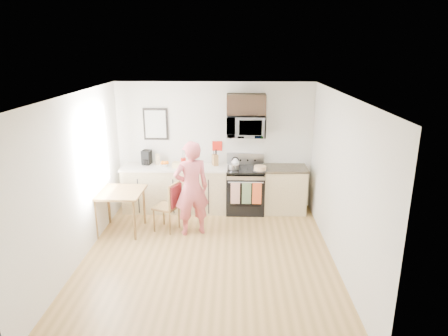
{
  "coord_description": "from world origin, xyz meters",
  "views": [
    {
      "loc": [
        0.41,
        -5.69,
        3.25
      ],
      "look_at": [
        0.23,
        1.0,
        1.22
      ],
      "focal_mm": 32.0,
      "sensor_mm": 36.0,
      "label": 1
    }
  ],
  "objects_px": {
    "microwave": "(246,126)",
    "dining_table": "(120,196)",
    "person": "(192,189)",
    "cake": "(260,169)",
    "range": "(245,191)",
    "chair": "(172,200)"
  },
  "relations": [
    {
      "from": "person",
      "to": "chair",
      "type": "distance_m",
      "value": 0.46
    },
    {
      "from": "dining_table",
      "to": "chair",
      "type": "xyz_separation_m",
      "value": [
        0.94,
        0.03,
        -0.09
      ]
    },
    {
      "from": "range",
      "to": "cake",
      "type": "xyz_separation_m",
      "value": [
        0.28,
        -0.18,
        0.53
      ]
    },
    {
      "from": "range",
      "to": "microwave",
      "type": "xyz_separation_m",
      "value": [
        -0.0,
        0.1,
        1.32
      ]
    },
    {
      "from": "range",
      "to": "dining_table",
      "type": "bearing_deg",
      "value": -156.09
    },
    {
      "from": "range",
      "to": "person",
      "type": "relative_size",
      "value": 0.67
    },
    {
      "from": "person",
      "to": "microwave",
      "type": "bearing_deg",
      "value": -149.07
    },
    {
      "from": "chair",
      "to": "cake",
      "type": "xyz_separation_m",
      "value": [
        1.62,
        0.8,
        0.37
      ]
    },
    {
      "from": "person",
      "to": "cake",
      "type": "xyz_separation_m",
      "value": [
        1.25,
        0.88,
        0.11
      ]
    },
    {
      "from": "microwave",
      "to": "cake",
      "type": "xyz_separation_m",
      "value": [
        0.28,
        -0.29,
        -0.79
      ]
    },
    {
      "from": "microwave",
      "to": "dining_table",
      "type": "xyz_separation_m",
      "value": [
        -2.28,
        -1.12,
        -1.07
      ]
    },
    {
      "from": "range",
      "to": "microwave",
      "type": "relative_size",
      "value": 1.53
    },
    {
      "from": "person",
      "to": "dining_table",
      "type": "height_order",
      "value": "person"
    },
    {
      "from": "dining_table",
      "to": "range",
      "type": "bearing_deg",
      "value": 23.91
    },
    {
      "from": "dining_table",
      "to": "cake",
      "type": "bearing_deg",
      "value": 17.89
    },
    {
      "from": "microwave",
      "to": "chair",
      "type": "height_order",
      "value": "microwave"
    },
    {
      "from": "microwave",
      "to": "chair",
      "type": "relative_size",
      "value": 0.82
    },
    {
      "from": "chair",
      "to": "cake",
      "type": "relative_size",
      "value": 3.18
    },
    {
      "from": "cake",
      "to": "person",
      "type": "bearing_deg",
      "value": -145.0
    },
    {
      "from": "range",
      "to": "cake",
      "type": "height_order",
      "value": "range"
    },
    {
      "from": "microwave",
      "to": "cake",
      "type": "height_order",
      "value": "microwave"
    },
    {
      "from": "dining_table",
      "to": "cake",
      "type": "xyz_separation_m",
      "value": [
        2.56,
        0.83,
        0.28
      ]
    }
  ]
}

